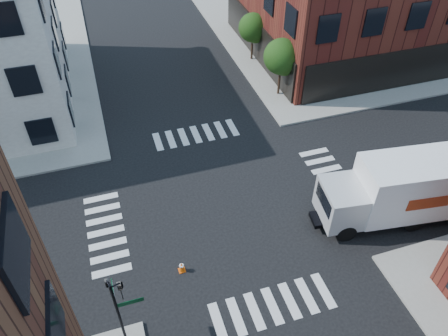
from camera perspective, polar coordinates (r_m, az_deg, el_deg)
ground at (r=25.70m, az=0.35°, el=-4.67°), size 120.00×120.00×0.00m
sidewalk_ne at (r=49.78m, az=16.92°, el=18.22°), size 30.00×30.00×0.15m
tree_near at (r=33.60m, az=7.62°, el=14.01°), size 2.69×2.69×4.49m
tree_far at (r=38.67m, az=3.88°, el=17.66°), size 2.43×2.43×4.07m
signal_pole at (r=18.79m, az=-13.57°, el=-17.23°), size 1.29×1.24×4.60m
box_truck at (r=25.48m, az=22.18°, el=-2.64°), size 8.91×3.70×3.94m
traffic_cone at (r=22.59m, az=-5.56°, el=-12.73°), size 0.36×0.36×0.64m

